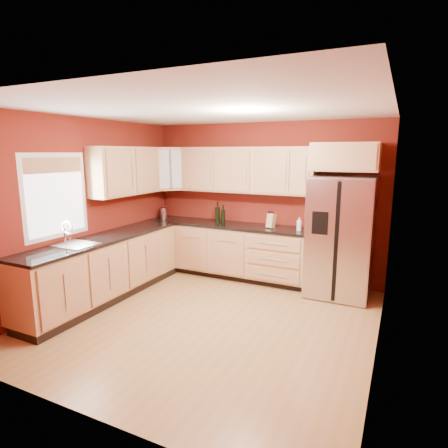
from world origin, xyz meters
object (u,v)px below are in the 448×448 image
(wine_bottle_a, at_px, (218,212))
(soap_dispenser, at_px, (299,224))
(canister_left, at_px, (164,212))
(knife_block, at_px, (271,221))
(refrigerator, at_px, (340,237))

(wine_bottle_a, relative_size, soap_dispenser, 1.80)
(canister_left, xyz_separation_m, wine_bottle_a, (1.13, -0.02, 0.09))
(knife_block, distance_m, soap_dispenser, 0.46)
(canister_left, distance_m, wine_bottle_a, 1.13)
(canister_left, height_order, knife_block, knife_block)
(wine_bottle_a, distance_m, knife_block, 0.98)
(canister_left, height_order, soap_dispenser, soap_dispenser)
(canister_left, relative_size, knife_block, 0.83)
(refrigerator, relative_size, wine_bottle_a, 4.83)
(canister_left, height_order, wine_bottle_a, wine_bottle_a)
(refrigerator, distance_m, canister_left, 3.20)
(wine_bottle_a, bearing_deg, knife_block, -1.88)
(wine_bottle_a, height_order, soap_dispenser, wine_bottle_a)
(wine_bottle_a, xyz_separation_m, knife_block, (0.98, -0.03, -0.07))
(refrigerator, height_order, canister_left, refrigerator)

